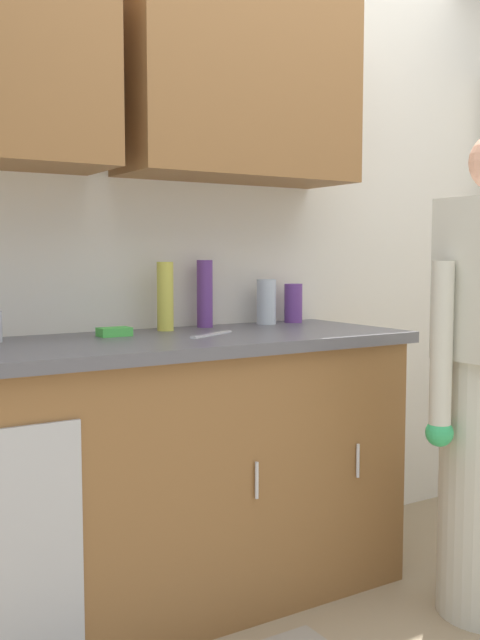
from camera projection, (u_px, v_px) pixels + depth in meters
name	position (u px, v px, depth m)	size (l,w,h in m)	color
kitchen_wall_with_uppers	(199.00, 189.00, 2.86)	(4.80, 0.44, 2.70)	silver
counter_cabinet	(135.00, 484.00, 2.48)	(1.90, 0.62, 0.90)	brown
countertop	(134.00, 345.00, 2.44)	(1.96, 0.66, 0.04)	#595960
bottle_soap	(205.00, 294.00, 2.84)	(0.06, 0.06, 0.26)	#66388C
bottle_water_short	(266.00, 302.00, 2.97)	(0.08, 0.08, 0.18)	silver
bottle_water_tall	(293.00, 303.00, 3.05)	(0.07, 0.07, 0.16)	#66388C
bottle_dish_liquid	(165.00, 296.00, 2.71)	(0.06, 0.06, 0.25)	#D8D14C
knife_on_counter	(212.00, 334.00, 2.56)	(0.24, 0.02, 0.01)	silver
sponge	(114.00, 332.00, 2.53)	(0.11, 0.07, 0.03)	#4CBF4C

